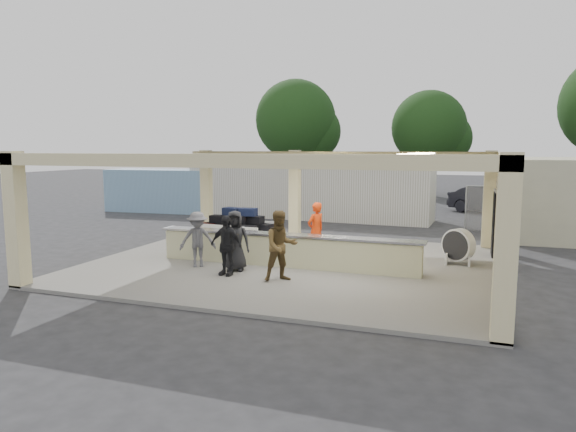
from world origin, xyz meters
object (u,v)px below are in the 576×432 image
at_px(passenger_a, 281,246).
at_px(passenger_c, 198,239).
at_px(car_dark, 491,200).
at_px(container_blue, 186,191).
at_px(passenger_d, 235,241).
at_px(baggage_counter, 286,250).
at_px(luggage_cart, 236,227).
at_px(car_white_a, 551,206).
at_px(drum_fan, 458,245).
at_px(baggage_handler, 316,230).
at_px(container_white, 307,191).
at_px(passenger_b, 226,245).

height_order(passenger_a, passenger_c, passenger_a).
relative_size(car_dark, container_blue, 0.50).
height_order(passenger_c, passenger_d, passenger_d).
height_order(baggage_counter, car_dark, car_dark).
relative_size(luggage_cart, car_white_a, 0.52).
xyz_separation_m(baggage_counter, drum_fan, (4.88, 1.93, 0.10)).
relative_size(drum_fan, car_dark, 0.24).
bearing_deg(baggage_counter, car_white_a, 57.72).
bearing_deg(baggage_counter, luggage_cart, 143.79).
height_order(passenger_a, car_white_a, passenger_a).
bearing_deg(car_dark, baggage_handler, -167.71).
bearing_deg(luggage_cart, baggage_handler, -2.34).
xyz_separation_m(luggage_cart, drum_fan, (7.37, 0.11, -0.20)).
bearing_deg(passenger_a, luggage_cart, 94.17).
relative_size(luggage_cart, container_white, 0.21).
relative_size(passenger_b, container_white, 0.13).
bearing_deg(passenger_a, drum_fan, 3.04).
xyz_separation_m(drum_fan, passenger_a, (-4.42, -3.60, 0.35)).
bearing_deg(passenger_d, drum_fan, 9.63).
distance_m(drum_fan, container_white, 12.28).
bearing_deg(passenger_c, luggage_cart, 59.62).
bearing_deg(container_white, baggage_handler, -68.32).
distance_m(passenger_b, passenger_c, 1.41).
xyz_separation_m(passenger_c, car_white_a, (11.47, 15.26, -0.19)).
bearing_deg(container_white, baggage_counter, -72.93).
bearing_deg(car_white_a, container_white, 125.39).
bearing_deg(baggage_handler, car_white_a, 177.01).
distance_m(luggage_cart, passenger_b, 3.67).
height_order(baggage_handler, passenger_a, passenger_a).
distance_m(passenger_c, container_blue, 14.53).
bearing_deg(baggage_counter, passenger_c, -158.42).
distance_m(luggage_cart, passenger_a, 4.57).
height_order(drum_fan, container_white, container_white).
bearing_deg(container_white, passenger_d, -79.34).
bearing_deg(car_dark, passenger_b, -169.30).
bearing_deg(passenger_d, baggage_counter, 24.85).
height_order(passenger_b, passenger_c, passenger_b).
height_order(car_dark, container_white, container_white).
relative_size(luggage_cart, drum_fan, 2.42).
bearing_deg(passenger_b, passenger_d, 96.44).
xyz_separation_m(passenger_a, passenger_d, (-1.64, 0.62, -0.07)).
distance_m(baggage_handler, container_blue, 14.63).
xyz_separation_m(drum_fan, container_blue, (-15.02, 9.41, 0.52)).
distance_m(luggage_cart, drum_fan, 7.37).
xyz_separation_m(car_white_a, car_dark, (-2.75, 1.94, 0.03)).
bearing_deg(passenger_a, container_blue, 93.08).
bearing_deg(passenger_a, baggage_counter, 69.45).
bearing_deg(car_white_a, luggage_cart, 159.03).
bearing_deg(container_blue, passenger_a, -54.55).
relative_size(baggage_handler, car_dark, 0.39).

